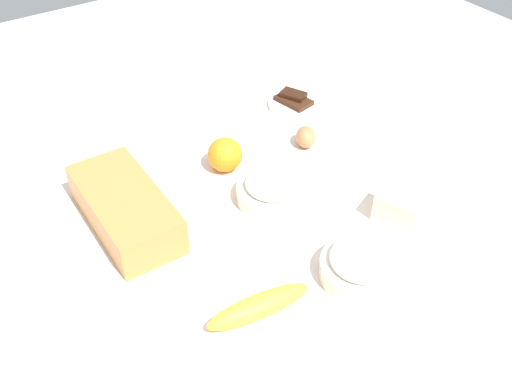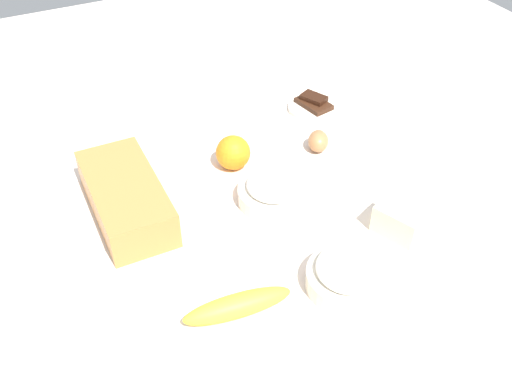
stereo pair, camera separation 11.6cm
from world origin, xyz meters
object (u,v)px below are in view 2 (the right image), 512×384
Objects in this scene: sugar_bowl at (273,190)px; orange_fruit at (233,153)px; flour_bowl at (348,275)px; chocolate_plate at (314,105)px; egg_near_butter at (318,141)px; loaf_pan at (126,197)px; butter_block at (400,221)px; banana at (238,306)px.

sugar_bowl is 1.94× the size of orange_fruit.
flour_bowl is 1.13× the size of chocolate_plate.
flour_bowl is 0.41m from egg_near_butter.
loaf_pan reaches higher than butter_block.
banana is at bearing -163.92° from loaf_pan.
banana is 1.46× the size of chocolate_plate.
orange_fruit is 0.20m from egg_near_butter.
flour_bowl is 0.59m from chocolate_plate.
loaf_pan reaches higher than flour_bowl.
loaf_pan is 0.30m from sugar_bowl.
loaf_pan is 0.26m from orange_fruit.
flour_bowl reaches higher than banana.
loaf_pan is at bearing 15.44° from banana.
chocolate_plate is at bearing -41.69° from banana.
flour_bowl reaches higher than butter_block.
sugar_bowl reaches higher than chocolate_plate.
egg_near_butter is at bearing -97.93° from orange_fruit.
flour_bowl is 1.91× the size of orange_fruit.
loaf_pan reaches higher than egg_near_butter.
sugar_bowl is at bearing -169.79° from orange_fruit.
egg_near_butter is at bearing -0.41° from butter_block.
loaf_pan reaches higher than sugar_bowl.
flour_bowl is at bearing -178.12° from sugar_bowl.
sugar_bowl is 0.14m from orange_fruit.
banana is 2.48× the size of orange_fruit.
butter_block is at bearing -121.91° from loaf_pan.
sugar_bowl is 0.26m from butter_block.
butter_block is at bearing -83.75° from banana.
banana is at bearing 140.74° from sugar_bowl.
banana is at bearing 96.25° from butter_block.
banana is at bearing 138.31° from chocolate_plate.
flour_bowl is 0.98× the size of sugar_bowl.
banana is (0.03, 0.20, -0.01)m from flour_bowl.
orange_fruit is at bearing 10.21° from sugar_bowl.
sugar_bowl is 0.30m from banana.
orange_fruit reaches higher than sugar_bowl.
sugar_bowl is at bearing 1.88° from flour_bowl.
loaf_pan is at bearing 107.69° from chocolate_plate.
sugar_bowl is 2.46× the size of egg_near_butter.
sugar_bowl reaches higher than banana.
chocolate_plate is (0.16, -0.08, -0.01)m from egg_near_butter.
loaf_pan is 0.46m from egg_near_butter.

